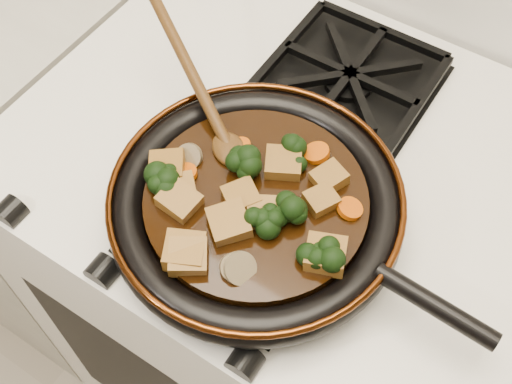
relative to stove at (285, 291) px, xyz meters
The scene contains 31 objects.
stove is the anchor object (origin of this frame).
burner_grate_front 0.48m from the stove, 90.00° to the right, with size 0.23×0.23×0.03m, color black, non-canonical shape.
burner_grate_back 0.48m from the stove, 90.00° to the left, with size 0.23×0.23×0.03m, color black, non-canonical shape.
skillet 0.51m from the stove, 82.95° to the right, with size 0.48×0.35×0.05m.
braising_sauce 0.51m from the stove, 83.88° to the right, with size 0.26×0.26×0.02m, color black.
tofu_cube_0 0.55m from the stove, 86.67° to the right, with size 0.04×0.04×0.02m, color brown.
tofu_cube_1 0.52m from the stove, 76.06° to the right, with size 0.04×0.04×0.02m, color brown.
tofu_cube_2 0.54m from the stove, 76.43° to the right, with size 0.04×0.04×0.02m, color brown.
tofu_cube_3 0.57m from the stove, 92.68° to the right, with size 0.04×0.04×0.02m, color brown.
tofu_cube_4 0.55m from the stove, 106.65° to the right, with size 0.04×0.04×0.02m, color brown.
tofu_cube_5 0.55m from the stove, 122.16° to the right, with size 0.04×0.04×0.02m, color brown.
tofu_cube_6 0.53m from the stove, 89.09° to the right, with size 0.04×0.04×0.02m, color brown.
tofu_cube_7 0.55m from the stove, 110.79° to the right, with size 0.03×0.04×0.02m, color brown.
tofu_cube_8 0.53m from the stove, 38.87° to the right, with size 0.04×0.03×0.02m, color brown.
tofu_cube_9 0.57m from the stove, 90.96° to the right, with size 0.04×0.04×0.02m, color brown.
tofu_cube_10 0.55m from the stove, 51.29° to the right, with size 0.04×0.04×0.02m, color brown.
tofu_cube_11 0.53m from the stove, 48.24° to the right, with size 0.03×0.03×0.02m, color brown.
broccoli_floret_0 0.54m from the stove, 74.10° to the right, with size 0.06×0.06×0.05m, color black, non-canonical shape.
broccoli_floret_1 0.53m from the stove, 100.42° to the right, with size 0.06×0.06×0.05m, color black, non-canonical shape.
broccoli_floret_2 0.55m from the stove, 51.73° to the right, with size 0.06×0.06×0.05m, color black, non-canonical shape.
broccoli_floret_3 0.55m from the stove, 117.12° to the right, with size 0.06×0.06×0.05m, color black, non-canonical shape.
broccoli_floret_4 0.54m from the stove, 64.49° to the right, with size 0.06×0.06×0.06m, color black, non-canonical shape.
broccoli_floret_5 0.52m from the stove, 68.73° to the right, with size 0.06×0.06×0.05m, color black, non-canonical shape.
carrot_coin_0 0.53m from the stove, 35.59° to the right, with size 0.03×0.03×0.01m, color #C24B05.
carrot_coin_1 0.54m from the stove, 117.08° to the right, with size 0.03×0.03×0.01m, color #C24B05.
carrot_coin_2 0.52m from the stove, 38.42° to the right, with size 0.03×0.03×0.01m, color #C24B05.
carrot_coin_3 0.52m from the stove, 118.25° to the right, with size 0.03×0.03×0.01m, color #C24B05.
mushroom_slice_0 0.56m from the stove, 78.34° to the right, with size 0.03×0.03×0.01m, color olive.
mushroom_slice_1 0.56m from the stove, 76.70° to the right, with size 0.04×0.04×0.01m, color olive.
mushroom_slice_2 0.54m from the stove, 124.35° to the right, with size 0.03×0.03×0.01m, color olive.
wooden_spoon 0.55m from the stove, 153.60° to the right, with size 0.14×0.10×0.24m.
Camera 1 is at (0.23, 1.23, 1.59)m, focal length 45.00 mm.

